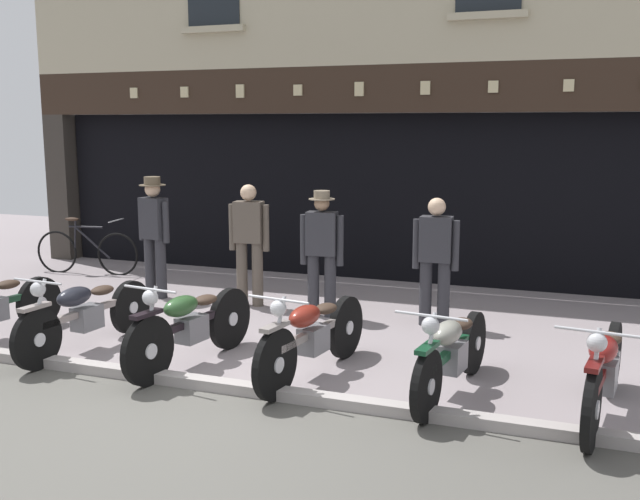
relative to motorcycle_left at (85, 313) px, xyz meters
The scene contains 14 objects.
ground 2.43m from the motorcycle_left, 43.39° to the right, with size 23.80×22.00×0.18m.
shop_facade 6.72m from the motorcycle_left, 74.74° to the left, with size 12.10×4.42×6.10m.
motorcycle_left is the anchor object (origin of this frame).
motorcycle_center_left 1.33m from the motorcycle_left, ahead, with size 0.62×1.97×0.93m.
motorcycle_center 2.61m from the motorcycle_left, ahead, with size 0.62×2.02×0.92m.
motorcycle_center_right 3.96m from the motorcycle_left, ahead, with size 0.62×1.97×0.90m.
motorcycle_right 5.23m from the motorcycle_left, ahead, with size 0.62×2.02×0.92m.
salesman_left 2.57m from the motorcycle_left, 105.59° to the left, with size 0.55×0.36×1.71m.
shopkeeper_center 2.60m from the motorcycle_left, 71.77° to the left, with size 0.56×0.27×1.65m.
salesman_right 2.98m from the motorcycle_left, 49.70° to the left, with size 0.56×0.33×1.61m.
assistant_far_right 4.08m from the motorcycle_left, 34.48° to the left, with size 0.56×0.25×1.57m.
advert_board_near 4.98m from the motorcycle_left, 100.41° to the left, with size 0.73×0.03×0.92m.
advert_board_far 5.28m from the motorcycle_left, 112.30° to the left, with size 0.79×0.03×1.12m.
leaning_bicycle 4.34m from the motorcycle_left, 127.65° to the left, with size 1.79×0.50×0.95m.
Camera 1 is at (3.28, -5.61, 2.43)m, focal length 40.81 mm.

